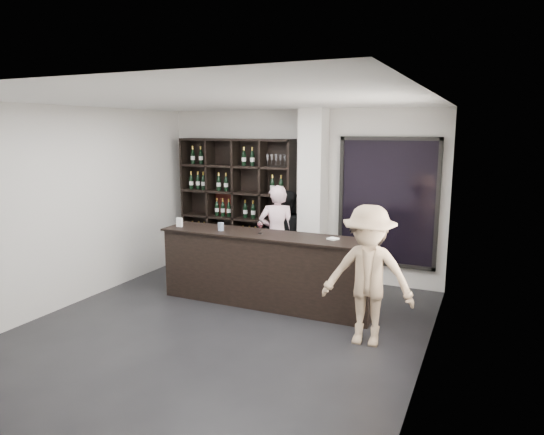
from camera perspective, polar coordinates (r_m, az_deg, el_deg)
The scene contains 12 objects.
floor at distance 6.48m, azimuth -6.03°, elevation -13.05°, with size 5.00×5.50×0.01m, color black.
wine_shelf at distance 8.86m, azimuth -4.17°, elevation 1.46°, with size 2.20×0.35×2.40m, color black, non-canonical shape.
structural_column at distance 8.12m, azimuth 4.81°, elevation 2.43°, with size 0.40×0.40×2.90m, color silver.
glass_panel at distance 8.03m, azimuth 13.43°, elevation 1.73°, with size 1.60×0.08×2.10m.
tasting_counter at distance 7.15m, azimuth -0.67°, elevation -6.11°, with size 3.25×0.67×1.07m.
taster_pink at distance 8.10m, azimuth 0.60°, elevation -2.01°, with size 0.61×0.40×1.66m, color silver.
taster_black at distance 8.31m, azimuth 1.59°, elevation -2.08°, with size 0.75×0.59×1.55m, color black.
customer at distance 5.90m, azimuth 11.22°, elevation -6.74°, with size 1.10×0.63×1.70m, color #93795D.
wine_glass at distance 7.01m, azimuth -1.39°, elevation -1.05°, with size 0.09×0.09×0.22m, color white, non-canonical shape.
spit_cup at distance 7.27m, azimuth -6.04°, elevation -1.07°, with size 0.09×0.09×0.12m, color silver.
napkin_stack at distance 6.72m, azimuth 7.18°, elevation -2.49°, with size 0.13×0.13×0.02m, color white.
card_stand at distance 7.65m, azimuth -10.83°, elevation -0.56°, with size 0.09×0.05×0.14m, color white.
Camera 1 is at (3.06, -5.11, 2.56)m, focal length 32.00 mm.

